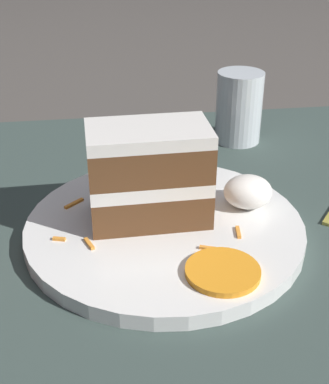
% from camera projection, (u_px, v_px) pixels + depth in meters
% --- Properties ---
extents(ground_plane, '(6.00, 6.00, 0.00)m').
position_uv_depth(ground_plane, '(193.00, 268.00, 0.58)').
color(ground_plane, '#4C4742').
rests_on(ground_plane, ground).
extents(dining_table, '(1.22, 0.81, 0.02)m').
position_uv_depth(dining_table, '(194.00, 259.00, 0.57)').
color(dining_table, '#384742').
rests_on(dining_table, ground).
extents(plate, '(0.31, 0.31, 0.02)m').
position_uv_depth(plate, '(164.00, 228.00, 0.59)').
color(plate, white).
rests_on(plate, dining_table).
extents(cake_slice, '(0.13, 0.08, 0.11)m').
position_uv_depth(cake_slice, '(149.00, 174.00, 0.57)').
color(cake_slice, brown).
rests_on(cake_slice, plate).
extents(cream_dollop, '(0.06, 0.05, 0.04)m').
position_uv_depth(cream_dollop, '(248.00, 192.00, 0.61)').
color(cream_dollop, white).
rests_on(cream_dollop, plate).
extents(orange_garnish, '(0.07, 0.07, 0.01)m').
position_uv_depth(orange_garnish, '(223.00, 271.00, 0.50)').
color(orange_garnish, orange).
rests_on(orange_garnish, plate).
extents(carrot_shreds_scatter, '(0.20, 0.19, 0.00)m').
position_uv_depth(carrot_shreds_scatter, '(138.00, 216.00, 0.59)').
color(carrot_shreds_scatter, orange).
rests_on(carrot_shreds_scatter, plate).
extents(drinking_glass, '(0.07, 0.07, 0.11)m').
position_uv_depth(drinking_glass, '(239.00, 112.00, 0.80)').
color(drinking_glass, silver).
rests_on(drinking_glass, dining_table).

